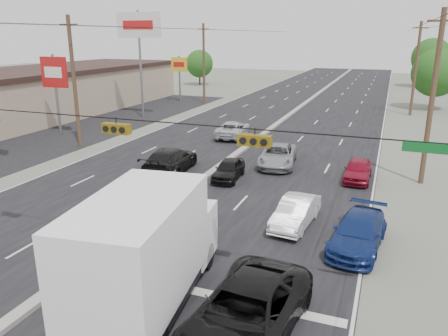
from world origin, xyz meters
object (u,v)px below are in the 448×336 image
(utility_pole_left_c, at_px, (204,63))
(pole_sign_mid, at_px, (55,77))
(tree_right_far, at_px, (432,58))
(queue_car_e, at_px, (358,170))
(tan_sedan, at_px, (130,288))
(queue_car_c, at_px, (278,156))
(pole_sign_billboard, at_px, (139,32))
(red_sedan, at_px, (168,214))
(utility_pole_right_b, at_px, (432,98))
(utility_pole_left_b, at_px, (74,82))
(oncoming_far, at_px, (233,129))
(tree_left_far, at_px, (199,64))
(queue_car_a, at_px, (229,170))
(pole_sign_far, at_px, (179,68))
(queue_car_b, at_px, (296,213))
(utility_pole_right_c, at_px, (416,68))
(box_truck, at_px, (147,249))
(queue_car_d, at_px, (358,233))
(tree_right_mid, at_px, (436,73))
(oncoming_near, at_px, (170,160))
(black_suv, at_px, (246,314))

(utility_pole_left_c, distance_m, pole_sign_mid, 22.46)
(tree_right_far, relative_size, queue_car_e, 2.13)
(tan_sedan, relative_size, queue_car_c, 0.96)
(pole_sign_billboard, xyz_separation_m, red_sedan, (15.90, -24.34, -8.10))
(utility_pole_right_b, distance_m, tan_sedan, 20.01)
(utility_pole_left_b, xyz_separation_m, queue_car_e, (21.36, -0.84, -4.46))
(queue_car_e, relative_size, oncoming_far, 0.75)
(utility_pole_left_c, relative_size, tree_left_far, 1.63)
(pole_sign_billboard, distance_m, queue_car_a, 24.32)
(pole_sign_far, xyz_separation_m, tree_left_far, (-6.00, 20.00, -0.69))
(queue_car_b, bearing_deg, red_sedan, -148.89)
(utility_pole_right_c, distance_m, queue_car_b, 34.59)
(pole_sign_mid, xyz_separation_m, queue_car_a, (18.40, -6.45, -4.50))
(tree_left_far, distance_m, box_truck, 66.80)
(pole_sign_billboard, xyz_separation_m, tree_right_far, (30.50, 42.00, -3.91))
(utility_pole_left_c, distance_m, queue_car_d, 41.71)
(utility_pole_right_b, bearing_deg, tree_right_far, 86.36)
(red_sedan, bearing_deg, oncoming_far, 94.17)
(queue_car_b, relative_size, queue_car_d, 0.85)
(utility_pole_right_b, distance_m, queue_car_c, 10.03)
(utility_pole_left_c, bearing_deg, tree_right_mid, 10.30)
(tree_left_far, relative_size, red_sedan, 1.31)
(tree_left_far, distance_m, oncoming_far, 42.45)
(oncoming_near, bearing_deg, queue_car_e, -173.64)
(utility_pole_left_c, xyz_separation_m, pole_sign_mid, (-4.50, -22.00, 0.01))
(utility_pole_left_b, xyz_separation_m, queue_car_a, (13.90, -3.45, -4.49))
(tan_sedan, distance_m, queue_car_e, 17.24)
(tree_left_far, height_order, queue_car_a, tree_left_far)
(tree_left_far, relative_size, box_truck, 0.76)
(oncoming_far, bearing_deg, queue_car_e, 136.96)
(red_sedan, relative_size, queue_car_b, 1.17)
(queue_car_e, bearing_deg, pole_sign_mid, 172.10)
(pole_sign_far, bearing_deg, utility_pole_left_b, -82.03)
(red_sedan, bearing_deg, queue_car_e, 47.87)
(tree_left_far, bearing_deg, queue_car_a, -64.22)
(oncoming_near, bearing_deg, box_truck, 108.17)
(tree_right_far, distance_m, queue_car_e, 56.46)
(tree_right_mid, bearing_deg, pole_sign_far, -170.84)
(black_suv, distance_m, oncoming_near, 16.69)
(oncoming_near, bearing_deg, utility_pole_right_b, -173.66)
(utility_pole_right_c, height_order, pole_sign_billboard, pole_sign_billboard)
(utility_pole_left_b, relative_size, tree_right_far, 1.23)
(pole_sign_far, height_order, tan_sedan, pole_sign_far)
(utility_pole_left_c, height_order, tan_sedan, utility_pole_left_c)
(queue_car_a, bearing_deg, queue_car_c, 57.32)
(utility_pole_right_b, xyz_separation_m, tan_sedan, (-9.50, -17.05, -4.40))
(tree_right_far, xyz_separation_m, black_suv, (-9.00, -72.16, -4.14))
(box_truck, bearing_deg, tan_sedan, -154.04)
(utility_pole_right_b, relative_size, pole_sign_billboard, 0.91)
(tree_right_mid, distance_m, queue_car_c, 31.88)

